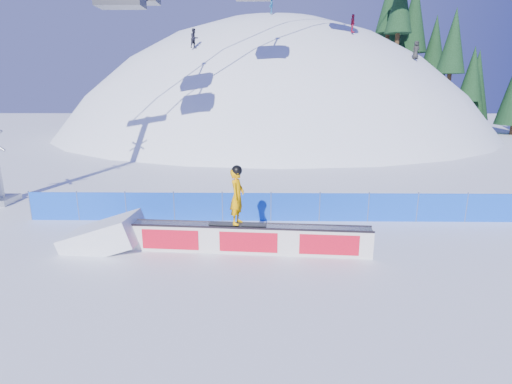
{
  "coord_description": "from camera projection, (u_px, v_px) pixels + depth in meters",
  "views": [
    {
      "loc": [
        -1.39,
        -11.25,
        5.31
      ],
      "look_at": [
        -1.6,
        3.1,
        1.6
      ],
      "focal_mm": 28.0,
      "sensor_mm": 36.0,
      "label": 1
    }
  ],
  "objects": [
    {
      "name": "ground",
      "position": [
        307.0,
        268.0,
        12.2
      ],
      "size": [
        160.0,
        160.0,
        0.0
      ],
      "primitive_type": "plane",
      "color": "white",
      "rests_on": "ground"
    },
    {
      "name": "distant_skiers",
      "position": [
        300.0,
        26.0,
        38.51
      ],
      "size": [
        21.63,
        9.06,
        6.6
      ],
      "color": "black",
      "rests_on": "ground"
    },
    {
      "name": "snow_hill",
      "position": [
        271.0,
        256.0,
        57.36
      ],
      "size": [
        64.0,
        64.0,
        64.0
      ],
      "color": "white",
      "rests_on": "ground"
    },
    {
      "name": "safety_fence",
      "position": [
        295.0,
        207.0,
        16.4
      ],
      "size": [
        22.05,
        0.05,
        1.3
      ],
      "color": "blue",
      "rests_on": "ground"
    },
    {
      "name": "rail_box",
      "position": [
        249.0,
        239.0,
        13.3
      ],
      "size": [
        8.07,
        1.17,
        0.97
      ],
      "rotation": [
        0.0,
        0.0,
        -0.07
      ],
      "color": "silver",
      "rests_on": "ground"
    },
    {
      "name": "snow_ramp",
      "position": [
        105.0,
        247.0,
        13.85
      ],
      "size": [
        2.78,
        1.86,
        1.66
      ],
      "primitive_type": null,
      "rotation": [
        0.0,
        -0.31,
        -0.07
      ],
      "color": "white",
      "rests_on": "ground"
    },
    {
      "name": "snowboarder",
      "position": [
        237.0,
        196.0,
        12.96
      ],
      "size": [
        1.93,
        0.77,
        2.0
      ],
      "rotation": [
        0.0,
        0.0,
        1.3
      ],
      "color": "black",
      "rests_on": "rail_box"
    },
    {
      "name": "treeline",
      "position": [
        463.0,
        49.0,
        47.88
      ],
      "size": [
        24.21,
        12.13,
        21.41
      ],
      "color": "#352415",
      "rests_on": "ground"
    }
  ]
}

